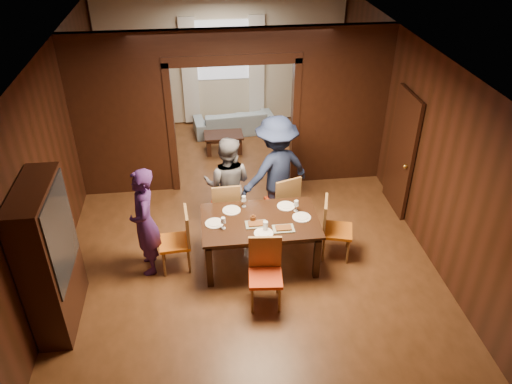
{
  "coord_description": "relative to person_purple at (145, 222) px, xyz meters",
  "views": [
    {
      "loc": [
        -0.59,
        -6.48,
        4.95
      ],
      "look_at": [
        0.15,
        -0.4,
        1.05
      ],
      "focal_mm": 35.0,
      "sensor_mm": 36.0,
      "label": 1
    }
  ],
  "objects": [
    {
      "name": "floor",
      "position": [
        1.46,
        0.65,
        -0.83
      ],
      "size": [
        9.0,
        9.0,
        0.0
      ],
      "primitive_type": "plane",
      "color": "#4E2D16",
      "rests_on": "ground"
    },
    {
      "name": "ceiling",
      "position": [
        1.46,
        0.65,
        2.07
      ],
      "size": [
        5.5,
        9.0,
        0.02
      ],
      "primitive_type": "cube",
      "color": "silver",
      "rests_on": "room_walls"
    },
    {
      "name": "room_walls",
      "position": [
        1.46,
        2.54,
        0.68
      ],
      "size": [
        5.52,
        9.01,
        2.9
      ],
      "color": "black",
      "rests_on": "floor"
    },
    {
      "name": "person_purple",
      "position": [
        0.0,
        0.0,
        0.0
      ],
      "size": [
        0.46,
        0.65,
        1.66
      ],
      "primitive_type": "imported",
      "rotation": [
        0.0,
        0.0,
        -1.45
      ],
      "color": "#3D1D56",
      "rests_on": "floor"
    },
    {
      "name": "person_grey",
      "position": [
        1.23,
        0.9,
        -0.02
      ],
      "size": [
        0.92,
        0.79,
        1.62
      ],
      "primitive_type": "imported",
      "rotation": [
        0.0,
        0.0,
        2.89
      ],
      "color": "#5A5A61",
      "rests_on": "floor"
    },
    {
      "name": "person_navy",
      "position": [
        2.03,
        1.03,
        0.1
      ],
      "size": [
        1.38,
        1.12,
        1.86
      ],
      "primitive_type": "imported",
      "rotation": [
        0.0,
        0.0,
        3.56
      ],
      "color": "#1B2443",
      "rests_on": "floor"
    },
    {
      "name": "sofa",
      "position": [
        1.63,
        4.5,
        -0.57
      ],
      "size": [
        1.85,
        0.88,
        0.52
      ],
      "primitive_type": "imported",
      "rotation": [
        0.0,
        0.0,
        3.25
      ],
      "color": "#89A0B3",
      "rests_on": "floor"
    },
    {
      "name": "serving_bowl",
      "position": [
        1.72,
        0.07,
        -0.02
      ],
      "size": [
        0.36,
        0.36,
        0.09
      ],
      "primitive_type": "imported",
      "color": "black",
      "rests_on": "dining_table"
    },
    {
      "name": "dining_table",
      "position": [
        1.63,
        -0.05,
        -0.45
      ],
      "size": [
        1.69,
        1.05,
        0.76
      ],
      "primitive_type": "cube",
      "color": "black",
      "rests_on": "floor"
    },
    {
      "name": "coffee_table",
      "position": [
        1.33,
        3.57,
        -0.63
      ],
      "size": [
        0.8,
        0.5,
        0.4
      ],
      "primitive_type": "cube",
      "color": "black",
      "rests_on": "floor"
    },
    {
      "name": "chair_left",
      "position": [
        0.38,
        -0.02,
        -0.34
      ],
      "size": [
        0.47,
        0.47,
        0.97
      ],
      "primitive_type": null,
      "rotation": [
        0.0,
        0.0,
        -1.5
      ],
      "color": "orange",
      "rests_on": "floor"
    },
    {
      "name": "chair_right",
      "position": [
        2.8,
        -0.04,
        -0.34
      ],
      "size": [
        0.54,
        0.54,
        0.97
      ],
      "primitive_type": null,
      "rotation": [
        0.0,
        0.0,
        1.29
      ],
      "color": "#C25C12",
      "rests_on": "floor"
    },
    {
      "name": "chair_far_l",
      "position": [
        1.18,
        0.77,
        -0.34
      ],
      "size": [
        0.45,
        0.45,
        0.97
      ],
      "primitive_type": null,
      "rotation": [
        0.0,
        0.0,
        3.17
      ],
      "color": "red",
      "rests_on": "floor"
    },
    {
      "name": "chair_far_r",
      "position": [
        2.11,
        0.85,
        -0.34
      ],
      "size": [
        0.56,
        0.56,
        0.97
      ],
      "primitive_type": null,
      "rotation": [
        0.0,
        0.0,
        3.46
      ],
      "color": "red",
      "rests_on": "floor"
    },
    {
      "name": "chair_near",
      "position": [
        1.59,
        -0.92,
        -0.34
      ],
      "size": [
        0.48,
        0.48,
        0.97
      ],
      "primitive_type": null,
      "rotation": [
        0.0,
        0.0,
        -0.09
      ],
      "color": "#E53F15",
      "rests_on": "floor"
    },
    {
      "name": "hutch",
      "position": [
        -1.07,
        -0.85,
        0.17
      ],
      "size": [
        0.4,
        1.2,
        2.0
      ],
      "primitive_type": "cube",
      "color": "black",
      "rests_on": "floor"
    },
    {
      "name": "door_right",
      "position": [
        4.16,
        1.15,
        0.22
      ],
      "size": [
        0.06,
        0.9,
        2.1
      ],
      "primitive_type": "cube",
      "color": "black",
      "rests_on": "floor"
    },
    {
      "name": "window_far",
      "position": [
        1.46,
        5.09,
        0.87
      ],
      "size": [
        1.2,
        0.03,
        1.3
      ],
      "primitive_type": "cube",
      "color": "silver",
      "rests_on": "back_wall"
    },
    {
      "name": "curtain_left",
      "position": [
        0.71,
        5.05,
        0.42
      ],
      "size": [
        0.35,
        0.06,
        2.4
      ],
      "primitive_type": "cube",
      "color": "white",
      "rests_on": "back_wall"
    },
    {
      "name": "curtain_right",
      "position": [
        2.21,
        5.05,
        0.42
      ],
      "size": [
        0.35,
        0.06,
        2.4
      ],
      "primitive_type": "cube",
      "color": "white",
      "rests_on": "back_wall"
    },
    {
      "name": "plate_left",
      "position": [
        0.97,
        -0.06,
        -0.06
      ],
      "size": [
        0.27,
        0.27,
        0.01
      ],
      "primitive_type": "cylinder",
      "color": "silver",
      "rests_on": "dining_table"
    },
    {
      "name": "plate_far_l",
      "position": [
        1.24,
        0.24,
        -0.06
      ],
      "size": [
        0.27,
        0.27,
        0.01
      ],
      "primitive_type": "cylinder",
      "color": "silver",
      "rests_on": "dining_table"
    },
    {
      "name": "plate_far_r",
      "position": [
        2.06,
        0.25,
        -0.06
      ],
      "size": [
        0.27,
        0.27,
        0.01
      ],
      "primitive_type": "cylinder",
      "color": "white",
      "rests_on": "dining_table"
    },
    {
      "name": "plate_right",
      "position": [
        2.24,
        -0.06,
        -0.06
      ],
      "size": [
        0.27,
        0.27,
        0.01
      ],
      "primitive_type": "cylinder",
      "color": "silver",
      "rests_on": "dining_table"
    },
    {
      "name": "plate_near",
      "position": [
        1.64,
        -0.38,
        -0.06
      ],
      "size": [
        0.27,
        0.27,
        0.01
      ],
      "primitive_type": "cylinder",
      "color": "white",
      "rests_on": "dining_table"
    },
    {
      "name": "platter_a",
      "position": [
        1.56,
        -0.16,
        -0.05
      ],
      "size": [
        0.3,
        0.2,
        0.04
      ],
      "primitive_type": "cube",
      "color": "gray",
      "rests_on": "dining_table"
    },
    {
      "name": "platter_b",
      "position": [
        1.93,
        -0.31,
        -0.05
      ],
      "size": [
        0.3,
        0.2,
        0.04
      ],
      "primitive_type": "cube",
      "color": "gray",
      "rests_on": "dining_table"
    },
    {
      "name": "wineglass_left",
      "position": [
        1.09,
        -0.18,
        0.02
      ],
      "size": [
        0.08,
        0.08,
        0.18
      ],
      "primitive_type": null,
      "color": "silver",
      "rests_on": "dining_table"
    },
    {
      "name": "wineglass_far",
      "position": [
        1.44,
        0.33,
        0.02
      ],
      "size": [
        0.08,
        0.08,
        0.18
      ],
      "primitive_type": null,
      "color": "silver",
      "rests_on": "dining_table"
    },
    {
      "name": "wineglass_right",
      "position": [
        2.18,
        0.12,
        0.02
      ],
      "size": [
        0.08,
        0.08,
        0.18
      ],
      "primitive_type": null,
      "color": "silver",
      "rests_on": "dining_table"
    },
    {
      "name": "tumbler",
      "position": [
        1.67,
        -0.29,
        0.0
      ],
      "size": [
        0.07,
        0.07,
        0.14
      ],
      "primitive_type": "cylinder",
      "color": "silver",
      "rests_on": "dining_table"
    },
    {
      "name": "condiment_jar",
      "position": [
        1.53,
        -0.07,
        -0.01
      ],
      "size": [
        0.08,
        0.08,
        0.11
      ],
      "primitive_type": null,
      "color": "#4E2812",
      "rests_on": "dining_table"
    }
  ]
}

